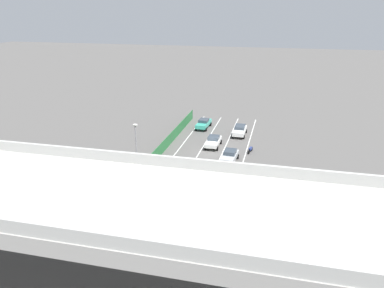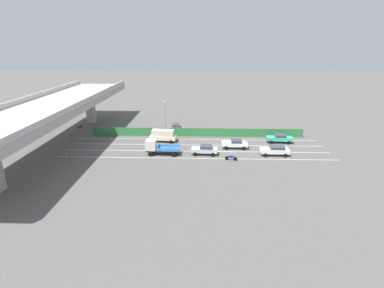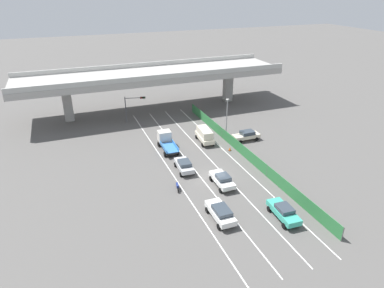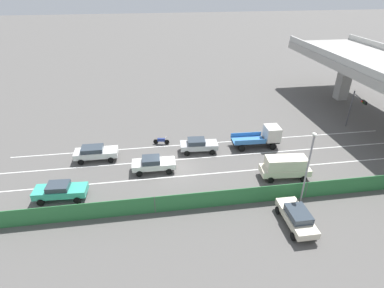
# 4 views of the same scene
# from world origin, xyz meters

# --- Properties ---
(ground_plane) EXTENTS (300.00, 300.00, 0.00)m
(ground_plane) POSITION_xyz_m (0.00, 0.00, 0.00)
(ground_plane) COLOR #565451
(lane_line_left_edge) EXTENTS (0.14, 45.29, 0.01)m
(lane_line_left_edge) POSITION_xyz_m (-4.90, 4.65, 0.00)
(lane_line_left_edge) COLOR silver
(lane_line_left_edge) RESTS_ON ground
(lane_line_mid_left) EXTENTS (0.14, 45.29, 0.01)m
(lane_line_mid_left) POSITION_xyz_m (-1.63, 4.65, 0.00)
(lane_line_mid_left) COLOR silver
(lane_line_mid_left) RESTS_ON ground
(lane_line_mid_right) EXTENTS (0.14, 45.29, 0.01)m
(lane_line_mid_right) POSITION_xyz_m (1.63, 4.65, 0.00)
(lane_line_mid_right) COLOR silver
(lane_line_mid_right) RESTS_ON ground
(lane_line_right_edge) EXTENTS (0.14, 45.29, 0.01)m
(lane_line_right_edge) POSITION_xyz_m (4.90, 4.65, 0.00)
(lane_line_right_edge) COLOR silver
(lane_line_right_edge) RESTS_ON ground
(green_fence) EXTENTS (0.10, 41.39, 1.70)m
(green_fence) POSITION_xyz_m (6.75, 4.65, 0.85)
(green_fence) COLOR #2D753D
(green_fence) RESTS_ON ground
(car_sedan_white) EXTENTS (2.08, 4.48, 1.58)m
(car_sedan_white) POSITION_xyz_m (0.15, -2.11, 0.87)
(car_sedan_white) COLOR white
(car_sedan_white) RESTS_ON ground
(car_hatchback_white) EXTENTS (2.07, 4.67, 1.59)m
(car_hatchback_white) POSITION_xyz_m (-3.05, -8.32, 0.91)
(car_hatchback_white) COLOR silver
(car_hatchback_white) RESTS_ON ground
(car_sedan_silver) EXTENTS (2.19, 4.37, 1.59)m
(car_sedan_silver) POSITION_xyz_m (-3.09, 3.21, 0.89)
(car_sedan_silver) COLOR #B7BABC
(car_sedan_silver) RESTS_ON ground
(car_van_cream) EXTENTS (2.37, 5.02, 2.28)m
(car_van_cream) POSITION_xyz_m (3.32, 10.96, 1.29)
(car_van_cream) COLOR beige
(car_van_cream) RESTS_ON ground
(car_taxi_teal) EXTENTS (2.17, 4.77, 1.59)m
(car_taxi_teal) POSITION_xyz_m (3.48, -10.67, 0.88)
(car_taxi_teal) COLOR teal
(car_taxi_teal) RESTS_ON ground
(flatbed_truck_blue) EXTENTS (2.40, 5.62, 2.49)m
(flatbed_truck_blue) POSITION_xyz_m (-3.22, 11.14, 1.28)
(flatbed_truck_blue) COLOR black
(flatbed_truck_blue) RESTS_ON ground
(motorcycle) EXTENTS (0.68, 1.93, 0.93)m
(motorcycle) POSITION_xyz_m (-5.51, -0.92, 0.46)
(motorcycle) COLOR black
(motorcycle) RESTS_ON ground
(parked_sedan_cream) EXTENTS (4.53, 2.02, 1.61)m
(parked_sedan_cream) POSITION_xyz_m (10.01, 9.09, 0.90)
(parked_sedan_cream) COLOR beige
(parked_sedan_cream) RESTS_ON ground
(traffic_light) EXTENTS (3.72, 1.16, 5.00)m
(traffic_light) POSITION_xyz_m (-5.49, 23.86, 3.60)
(traffic_light) COLOR #47474C
(traffic_light) RESTS_ON ground
(street_lamp) EXTENTS (0.60, 0.36, 6.95)m
(street_lamp) POSITION_xyz_m (7.17, 10.92, 4.23)
(street_lamp) COLOR gray
(street_lamp) RESTS_ON ground
(traffic_cone) EXTENTS (0.47, 0.47, 0.66)m
(traffic_cone) POSITION_xyz_m (5.70, 6.55, 0.31)
(traffic_cone) COLOR orange
(traffic_cone) RESTS_ON ground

